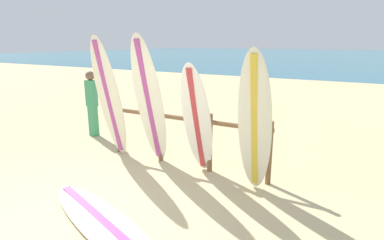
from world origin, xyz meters
TOP-DOWN VIEW (x-y plane):
  - ground_plane at (0.00, 0.00)m, footprint 120.00×120.00m
  - ocean_water at (0.00, 58.00)m, footprint 120.00×80.00m
  - surfboard_rack at (0.44, 2.54)m, footprint 3.30×0.09m
  - surfboard_leaning_far_left at (-0.99, 2.16)m, footprint 0.58×0.72m
  - surfboard_leaning_left at (-0.10, 2.24)m, footprint 0.60×0.75m
  - surfboard_leaning_center_left at (0.88, 2.24)m, footprint 0.56×0.77m
  - surfboard_leaning_center at (1.92, 2.09)m, footprint 0.55×0.58m
  - surfboard_lying_on_sand at (0.60, 0.31)m, footprint 2.82×1.46m
  - beachgoer_standing at (-2.50, 3.11)m, footprint 0.26×0.22m

SIDE VIEW (x-z plane):
  - ground_plane at x=0.00m, z-range 0.00..0.00m
  - ocean_water at x=0.00m, z-range 0.00..0.01m
  - surfboard_lying_on_sand at x=0.60m, z-range -0.01..0.08m
  - surfboard_rack at x=0.44m, z-range 0.14..1.20m
  - beachgoer_standing at x=-2.50m, z-range 0.08..1.67m
  - surfboard_leaning_center_left at x=0.88m, z-range 0.00..1.98m
  - surfboard_leaning_center at x=1.92m, z-range 0.00..2.22m
  - surfboard_leaning_far_left at x=-0.99m, z-range 0.00..2.40m
  - surfboard_leaning_left at x=-0.10m, z-range 0.00..2.43m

